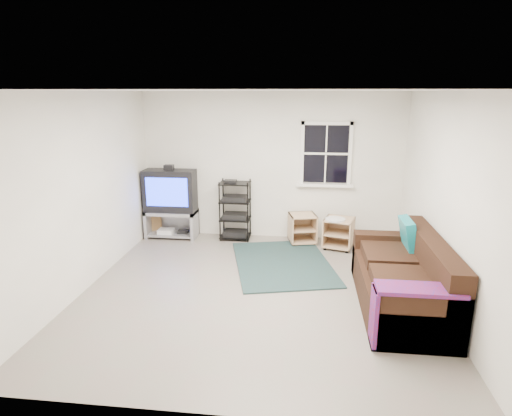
# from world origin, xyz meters

# --- Properties ---
(room) EXTENTS (4.60, 4.62, 4.60)m
(room) POSITION_xyz_m (0.95, 2.27, 1.48)
(room) COLOR slate
(room) RESTS_ON ground
(tv_unit) EXTENTS (0.91, 0.46, 1.34)m
(tv_unit) POSITION_xyz_m (-1.79, 2.05, 0.74)
(tv_unit) COLOR #95969D
(tv_unit) RESTS_ON ground
(av_rack) EXTENTS (0.54, 0.39, 1.08)m
(av_rack) POSITION_xyz_m (-0.62, 2.08, 0.47)
(av_rack) COLOR black
(av_rack) RESTS_ON ground
(side_table_left) EXTENTS (0.53, 0.53, 0.52)m
(side_table_left) POSITION_xyz_m (0.57, 2.02, 0.28)
(side_table_left) COLOR tan
(side_table_left) RESTS_ON ground
(side_table_right) EXTENTS (0.58, 0.58, 0.54)m
(side_table_right) POSITION_xyz_m (1.20, 1.83, 0.30)
(side_table_right) COLOR tan
(side_table_right) RESTS_ON ground
(sofa) EXTENTS (0.94, 2.12, 0.97)m
(sofa) POSITION_xyz_m (1.85, -0.20, 0.34)
(sofa) COLOR black
(sofa) RESTS_ON ground
(shag_rug) EXTENTS (1.83, 2.23, 0.02)m
(shag_rug) POSITION_xyz_m (0.30, 0.99, 0.01)
(shag_rug) COLOR black
(shag_rug) RESTS_ON ground
(paper_bag) EXTENTS (0.29, 0.24, 0.35)m
(paper_bag) POSITION_xyz_m (-2.18, 2.18, 0.18)
(paper_bag) COLOR #8F6440
(paper_bag) RESTS_ON ground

